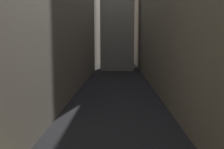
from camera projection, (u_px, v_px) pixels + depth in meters
name	position (u px, v px, depth m)	size (l,w,h in m)	color
ground_plane	(116.00, 92.00, 36.52)	(264.00, 264.00, 0.00)	#232326
building_block_left	(38.00, 13.00, 37.36)	(11.43, 108.00, 22.28)	gray
building_block_right	(204.00, 12.00, 36.81)	(13.66, 108.00, 22.24)	gray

